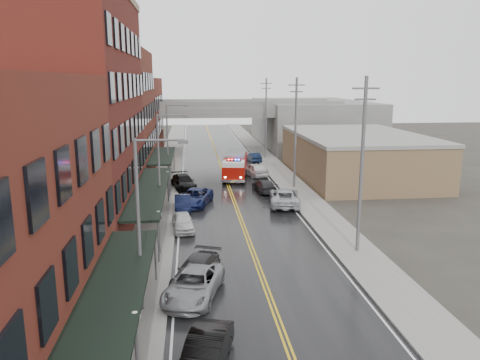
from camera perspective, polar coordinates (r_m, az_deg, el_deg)
road at (r=46.35m, az=-0.76°, el=-2.54°), size 11.00×160.00×0.02m
sidewalk_left at (r=46.26m, az=-9.81°, el=-2.67°), size 3.00×160.00×0.15m
sidewalk_right at (r=47.55m, az=8.04°, el=-2.20°), size 3.00×160.00×0.15m
curb_left at (r=46.18m, az=-7.77°, el=-2.63°), size 0.30×160.00×0.15m
curb_right at (r=47.18m, az=6.09°, el=-2.27°), size 0.30×160.00×0.15m
brick_building_b at (r=38.85m, az=-19.88°, el=7.36°), size 9.00×20.00×18.00m
brick_building_c at (r=56.07m, az=-15.60°, el=7.34°), size 9.00×15.00×15.00m
brick_building_far at (r=73.45m, az=-13.34°, el=7.32°), size 9.00×20.00×12.00m
tan_building at (r=58.97m, az=13.99°, el=2.75°), size 14.00×22.00×5.00m
right_far_block at (r=87.84m, az=8.61°, el=6.93°), size 18.00×30.00×8.00m
awning_0 at (r=20.88m, az=-15.14°, el=-13.12°), size 2.60×16.00×3.09m
awning_1 at (r=38.80m, az=-10.88°, el=-1.14°), size 2.60×18.00×3.09m
awning_2 at (r=55.94m, az=-9.45°, el=2.95°), size 2.60×13.00×3.09m
globe_lamp_0 at (r=19.27m, az=-12.62°, el=-17.50°), size 0.44×0.44×3.12m
globe_lamp_1 at (r=32.15m, az=-9.88°, el=-5.12°), size 0.44×0.44×3.12m
globe_lamp_2 at (r=45.69m, az=-8.79°, el=0.07°), size 0.44×0.44×3.12m
street_lamp_0 at (r=23.71m, az=-11.71°, el=-4.20°), size 2.64×0.22×9.00m
street_lamp_1 at (r=39.28m, az=-9.52°, el=2.35°), size 2.64×0.22×9.00m
street_lamp_2 at (r=55.10m, az=-8.58°, el=5.15°), size 2.64×0.22×9.00m
utility_pole_0 at (r=32.21m, az=14.63°, el=2.01°), size 1.80×0.24×12.00m
utility_pole_1 at (r=51.22m, az=6.78°, el=5.95°), size 1.80×0.24×12.00m
utility_pole_2 at (r=70.78m, az=3.18°, el=7.70°), size 1.80×0.24×12.00m
overpass at (r=76.98m, az=-3.01°, el=7.82°), size 40.00×10.00×7.50m
fire_truck at (r=56.53m, az=-0.58°, el=1.81°), size 4.31×8.52×3.00m
parked_car_left_1 at (r=20.58m, az=-4.22°, el=-20.24°), size 2.75×4.75×1.48m
parked_car_left_2 at (r=26.37m, az=-5.66°, el=-12.54°), size 3.96×6.00×1.53m
parked_car_left_3 at (r=28.20m, az=-5.34°, el=-10.96°), size 3.56×5.31×1.43m
parked_car_left_4 at (r=37.52m, az=-6.98°, el=-5.10°), size 2.02×4.20×1.38m
parked_car_left_5 at (r=43.30m, az=-7.03°, el=-2.78°), size 1.57×4.13×1.35m
parked_car_left_6 at (r=44.82m, az=-5.49°, el=-2.11°), size 3.96×6.02×1.54m
parked_car_left_7 at (r=51.59m, az=-6.90°, el=-0.24°), size 3.16×5.63×1.54m
parked_car_right_0 at (r=44.65m, az=5.43°, el=-2.08°), size 3.65×6.32×1.66m
parked_car_right_1 at (r=49.92m, az=2.99°, el=-0.71°), size 2.36×4.80×1.34m
parked_car_right_2 at (r=58.03m, az=1.77°, el=1.29°), size 3.35×5.28×1.67m
parked_car_right_3 at (r=68.38m, az=1.68°, el=2.80°), size 1.96×4.23×1.34m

